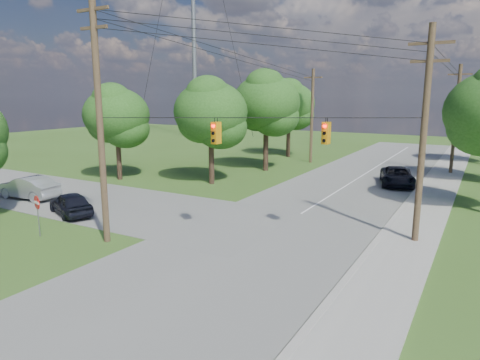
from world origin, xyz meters
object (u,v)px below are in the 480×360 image
Objects in this scene: car_cross_dark at (71,203)px; pole_ne at (424,133)px; pole_sw at (99,117)px; car_main_north at (397,176)px; pole_north_w at (312,115)px; do_not_enter_sign at (37,207)px; car_cross_silver at (28,187)px; pole_north_e at (456,119)px.

pole_ne is at bearing 127.67° from car_cross_dark.
car_main_north is at bearing 64.93° from pole_sw.
car_cross_dark is at bearing -100.69° from pole_north_w.
do_not_enter_sign is at bearing -135.85° from car_main_north.
pole_sw is at bearing 68.65° from car_cross_silver.
pole_sw reaches higher than do_not_enter_sign.
car_cross_silver is at bearing -113.58° from pole_north_w.
pole_north_w reaches higher than do_not_enter_sign.
pole_sw is 13.42m from car_cross_silver.
car_cross_dark is at bearing 73.64° from car_cross_silver.
car_main_north is at bearing 103.66° from pole_ne.
pole_north_e reaches higher than car_cross_dark.
car_cross_silver is 0.92× the size of car_main_north.
pole_north_w is 28.13m from car_cross_dark.
car_cross_dark is at bearing -164.46° from pole_ne.
pole_ne is at bearing 43.46° from do_not_enter_sign.
car_cross_dark is at bearing 157.51° from pole_sw.
car_main_north is (-3.40, 13.99, -4.70)m from pole_ne.
pole_ne is 22.00m from pole_north_e.
pole_north_w is at bearing 100.21° from do_not_enter_sign.
pole_ne is 1.05× the size of pole_north_e.
pole_sw is 32.55m from pole_north_e.
car_cross_silver is 28.26m from car_main_north.
pole_north_e is 35.44m from do_not_enter_sign.
car_cross_silver is (-25.23, -3.96, -4.63)m from pole_ne.
pole_north_e reaches higher than car_main_north.
pole_ne is at bearing 29.38° from pole_sw.
car_cross_dark is at bearing 135.00° from do_not_enter_sign.
pole_north_e is 1.00× the size of pole_north_w.
pole_ne reaches higher than do_not_enter_sign.
pole_north_e is at bearing 131.71° from car_cross_silver.
car_cross_dark is (-19.06, -5.30, -4.72)m from pole_ne.
pole_north_e is (13.50, 29.60, -1.10)m from pole_sw.
pole_sw is at bearing 35.06° from do_not_enter_sign.
car_main_north is at bearing 163.06° from car_cross_dark.
do_not_enter_sign is at bearing -119.02° from pole_north_e.
pole_sw reaches higher than car_main_north.
pole_ne is 2.49× the size of car_cross_dark.
pole_north_e is at bearing 77.13° from do_not_enter_sign.
car_cross_silver is at bearing 165.17° from do_not_enter_sign.
car_main_north is (10.50, -8.01, -4.36)m from pole_north_w.
pole_north_e is 33.58m from car_cross_dark.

